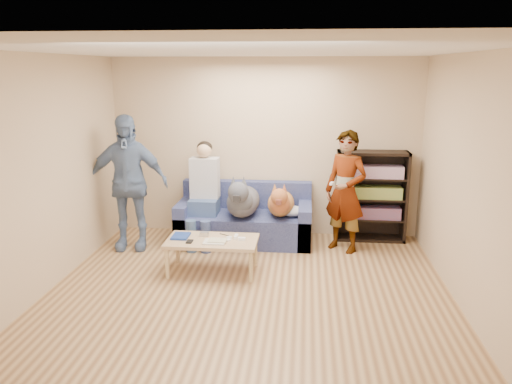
# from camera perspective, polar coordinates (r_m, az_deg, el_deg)

# --- Properties ---
(ground) EXTENTS (5.00, 5.00, 0.00)m
(ground) POSITION_cam_1_polar(r_m,az_deg,el_deg) (5.37, -1.32, -13.02)
(ground) COLOR brown
(ground) RESTS_ON ground
(ceiling) EXTENTS (5.00, 5.00, 0.00)m
(ceiling) POSITION_cam_1_polar(r_m,az_deg,el_deg) (4.79, -1.50, 15.90)
(ceiling) COLOR white
(ceiling) RESTS_ON ground
(wall_back) EXTENTS (4.50, 0.00, 4.50)m
(wall_back) POSITION_cam_1_polar(r_m,az_deg,el_deg) (7.36, 1.02, 5.08)
(wall_back) COLOR tan
(wall_back) RESTS_ON ground
(wall_front) EXTENTS (4.50, 0.00, 4.50)m
(wall_front) POSITION_cam_1_polar(r_m,az_deg,el_deg) (2.59, -8.42, -12.23)
(wall_front) COLOR tan
(wall_front) RESTS_ON ground
(wall_left) EXTENTS (0.00, 5.00, 5.00)m
(wall_left) POSITION_cam_1_polar(r_m,az_deg,el_deg) (5.66, -24.66, 1.07)
(wall_left) COLOR tan
(wall_left) RESTS_ON ground
(wall_right) EXTENTS (0.00, 5.00, 5.00)m
(wall_right) POSITION_cam_1_polar(r_m,az_deg,el_deg) (5.16, 24.26, -0.03)
(wall_right) COLOR tan
(wall_right) RESTS_ON ground
(blanket) EXTENTS (0.39, 0.33, 0.13)m
(blanket) POSITION_cam_1_polar(r_m,az_deg,el_deg) (7.01, 4.11, -2.16)
(blanket) COLOR #B3B2B7
(blanket) RESTS_ON sofa
(person_standing_right) EXTENTS (0.72, 0.67, 1.65)m
(person_standing_right) POSITION_cam_1_polar(r_m,az_deg,el_deg) (6.81, 10.20, 0.04)
(person_standing_right) COLOR gray
(person_standing_right) RESTS_ON ground
(person_standing_left) EXTENTS (1.13, 0.57, 1.86)m
(person_standing_left) POSITION_cam_1_polar(r_m,az_deg,el_deg) (6.99, -14.48, 1.04)
(person_standing_left) COLOR #6E81B1
(person_standing_left) RESTS_ON ground
(held_controller) EXTENTS (0.07, 0.12, 0.03)m
(held_controller) POSITION_cam_1_polar(r_m,az_deg,el_deg) (6.57, 8.64, 0.97)
(held_controller) COLOR white
(held_controller) RESTS_ON person_standing_right
(notebook_blue) EXTENTS (0.20, 0.26, 0.03)m
(notebook_blue) POSITION_cam_1_polar(r_m,az_deg,el_deg) (6.22, -8.59, -5.00)
(notebook_blue) COLOR navy
(notebook_blue) RESTS_ON coffee_table
(papers) EXTENTS (0.26, 0.20, 0.02)m
(papers) POSITION_cam_1_polar(r_m,az_deg,el_deg) (5.99, -4.75, -5.69)
(papers) COLOR silver
(papers) RESTS_ON coffee_table
(magazine) EXTENTS (0.22, 0.17, 0.01)m
(magazine) POSITION_cam_1_polar(r_m,az_deg,el_deg) (6.00, -4.43, -5.52)
(magazine) COLOR beige
(magazine) RESTS_ON coffee_table
(camera_silver) EXTENTS (0.11, 0.06, 0.05)m
(camera_silver) POSITION_cam_1_polar(r_m,az_deg,el_deg) (6.22, -5.93, -4.80)
(camera_silver) COLOR #B2B2B7
(camera_silver) RESTS_ON coffee_table
(controller_a) EXTENTS (0.04, 0.13, 0.03)m
(controller_a) POSITION_cam_1_polar(r_m,az_deg,el_deg) (6.14, -2.29, -5.09)
(controller_a) COLOR white
(controller_a) RESTS_ON coffee_table
(controller_b) EXTENTS (0.09, 0.06, 0.03)m
(controller_b) POSITION_cam_1_polar(r_m,az_deg,el_deg) (6.05, -1.64, -5.36)
(controller_b) COLOR white
(controller_b) RESTS_ON coffee_table
(headphone_cup_a) EXTENTS (0.07, 0.07, 0.02)m
(headphone_cup_a) POSITION_cam_1_polar(r_m,az_deg,el_deg) (6.04, -3.20, -5.47)
(headphone_cup_a) COLOR white
(headphone_cup_a) RESTS_ON coffee_table
(headphone_cup_b) EXTENTS (0.07, 0.07, 0.02)m
(headphone_cup_b) POSITION_cam_1_polar(r_m,az_deg,el_deg) (6.11, -3.09, -5.23)
(headphone_cup_b) COLOR silver
(headphone_cup_b) RESTS_ON coffee_table
(pen_orange) EXTENTS (0.13, 0.06, 0.01)m
(pen_orange) POSITION_cam_1_polar(r_m,az_deg,el_deg) (5.95, -5.52, -5.89)
(pen_orange) COLOR #C8551C
(pen_orange) RESTS_ON coffee_table
(pen_black) EXTENTS (0.13, 0.08, 0.01)m
(pen_black) POSITION_cam_1_polar(r_m,az_deg,el_deg) (6.24, -3.65, -4.89)
(pen_black) COLOR black
(pen_black) RESTS_ON coffee_table
(wallet) EXTENTS (0.07, 0.12, 0.02)m
(wallet) POSITION_cam_1_polar(r_m,az_deg,el_deg) (6.03, -7.60, -5.63)
(wallet) COLOR black
(wallet) RESTS_ON coffee_table
(sofa) EXTENTS (1.90, 0.85, 0.82)m
(sofa) POSITION_cam_1_polar(r_m,az_deg,el_deg) (7.23, -1.26, -3.40)
(sofa) COLOR #515B93
(sofa) RESTS_ON ground
(person_seated) EXTENTS (0.40, 0.73, 1.47)m
(person_seated) POSITION_cam_1_polar(r_m,az_deg,el_deg) (7.07, -6.00, 0.27)
(person_seated) COLOR #3B5983
(person_seated) RESTS_ON sofa
(dog_gray) EXTENTS (0.46, 1.27, 0.66)m
(dog_gray) POSITION_cam_1_polar(r_m,az_deg,el_deg) (6.91, -1.57, -0.94)
(dog_gray) COLOR #4D4E57
(dog_gray) RESTS_ON sofa
(dog_tan) EXTENTS (0.38, 1.15, 0.54)m
(dog_tan) POSITION_cam_1_polar(r_m,az_deg,el_deg) (6.96, 2.83, -1.21)
(dog_tan) COLOR #C47C3B
(dog_tan) RESTS_ON sofa
(coffee_table) EXTENTS (1.10, 0.60, 0.42)m
(coffee_table) POSITION_cam_1_polar(r_m,az_deg,el_deg) (6.11, -5.03, -5.84)
(coffee_table) COLOR tan
(coffee_table) RESTS_ON ground
(bookshelf) EXTENTS (1.00, 0.34, 1.30)m
(bookshelf) POSITION_cam_1_polar(r_m,az_deg,el_deg) (7.36, 13.00, -0.23)
(bookshelf) COLOR black
(bookshelf) RESTS_ON ground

